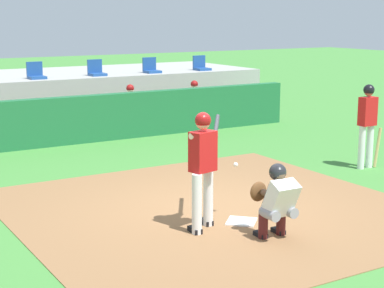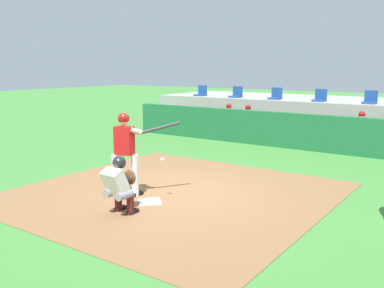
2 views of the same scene
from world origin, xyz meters
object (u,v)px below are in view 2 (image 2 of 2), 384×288
(home_plate, at_px, (150,202))
(catcher_crouched, at_px, (120,183))
(stadium_seat_3, at_px, (320,98))
(dugout_player_1, at_px, (246,121))
(stadium_seat_1, at_px, (236,94))
(batter_at_plate, at_px, (126,149))
(stadium_seat_0, at_px, (201,93))
(stadium_seat_2, at_px, (276,96))
(dugout_player_2, at_px, (360,131))
(stadium_seat_4, at_px, (370,100))
(dugout_player_0, at_px, (227,120))

(home_plate, height_order, catcher_crouched, catcher_crouched)
(home_plate, relative_size, stadium_seat_3, 0.92)
(dugout_player_1, xyz_separation_m, stadium_seat_3, (2.12, 2.03, 0.86))
(dugout_player_1, bearing_deg, stadium_seat_1, 128.02)
(catcher_crouched, xyz_separation_m, dugout_player_1, (-2.12, 8.99, 0.07))
(batter_at_plate, distance_m, stadium_seat_3, 10.17)
(home_plate, xyz_separation_m, batter_at_plate, (-0.68, 0.05, 1.01))
(stadium_seat_0, bearing_deg, stadium_seat_2, 0.00)
(dugout_player_1, height_order, stadium_seat_0, stadium_seat_0)
(dugout_player_2, relative_size, stadium_seat_2, 2.71)
(batter_at_plate, xyz_separation_m, dugout_player_1, (-1.45, 8.10, -0.36))
(home_plate, distance_m, stadium_seat_2, 10.46)
(stadium_seat_4, bearing_deg, catcher_crouched, -99.56)
(dugout_player_1, bearing_deg, catcher_crouched, -76.71)
(catcher_crouched, relative_size, stadium_seat_2, 3.17)
(home_plate, bearing_deg, stadium_seat_1, 110.05)
(stadium_seat_0, bearing_deg, dugout_player_0, -38.05)
(batter_at_plate, distance_m, stadium_seat_4, 10.46)
(stadium_seat_0, bearing_deg, catcher_crouched, -63.19)
(stadium_seat_4, bearing_deg, stadium_seat_1, 180.00)
(home_plate, height_order, batter_at_plate, batter_at_plate)
(home_plate, relative_size, batter_at_plate, 0.24)
(catcher_crouched, height_order, dugout_player_2, dugout_player_2)
(dugout_player_2, height_order, stadium_seat_4, stadium_seat_4)
(dugout_player_0, bearing_deg, stadium_seat_1, 110.05)
(batter_at_plate, relative_size, catcher_crouched, 1.19)
(batter_at_plate, xyz_separation_m, catcher_crouched, (0.68, -0.89, -0.43))
(dugout_player_1, bearing_deg, dugout_player_2, 0.00)
(batter_at_plate, bearing_deg, stadium_seat_2, 96.64)
(dugout_player_1, xyz_separation_m, stadium_seat_4, (3.98, 2.03, 0.86))
(dugout_player_0, bearing_deg, stadium_seat_3, 34.40)
(home_plate, xyz_separation_m, stadium_seat_2, (-1.86, 10.18, 1.51))
(catcher_crouched, bearing_deg, dugout_player_1, 103.29)
(home_plate, height_order, dugout_player_0, dugout_player_0)
(stadium_seat_1, distance_m, stadium_seat_4, 5.57)
(home_plate, height_order, dugout_player_1, dugout_player_1)
(dugout_player_1, relative_size, stadium_seat_4, 2.71)
(home_plate, height_order, stadium_seat_2, stadium_seat_2)
(batter_at_plate, distance_m, dugout_player_2, 8.56)
(catcher_crouched, bearing_deg, stadium_seat_3, 90.00)
(catcher_crouched, distance_m, stadium_seat_0, 12.39)
(stadium_seat_1, bearing_deg, stadium_seat_2, 0.00)
(stadium_seat_3, bearing_deg, home_plate, -90.00)
(batter_at_plate, height_order, dugout_player_2, batter_at_plate)
(stadium_seat_0, height_order, stadium_seat_3, same)
(dugout_player_0, height_order, stadium_seat_3, stadium_seat_3)
(home_plate, bearing_deg, stadium_seat_0, 118.69)
(dugout_player_1, height_order, stadium_seat_1, stadium_seat_1)
(batter_at_plate, relative_size, dugout_player_2, 1.39)
(dugout_player_1, distance_m, stadium_seat_4, 4.55)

